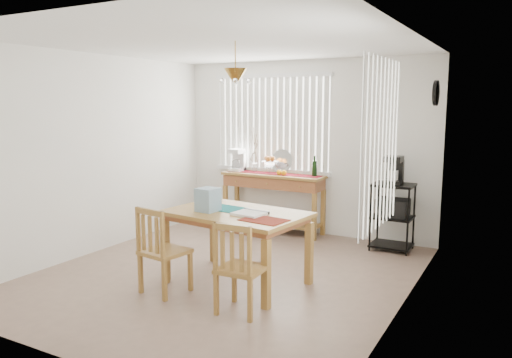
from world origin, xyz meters
The scene contains 10 objects.
ground centered at (0.00, 0.00, -0.01)m, with size 4.00×4.50×0.01m, color gray.
room_shell centered at (0.00, 0.02, 1.69)m, with size 4.20×4.70×2.70m.
sideboard centered at (-0.39, 2.00, 0.68)m, with size 1.60×0.45×0.90m.
sideboard_items centered at (-0.67, 2.02, 1.04)m, with size 1.52×0.38×0.69m.
wire_cart centered at (1.44, 1.91, 0.54)m, with size 0.53×0.43×0.90m.
cart_items centered at (1.44, 1.92, 1.07)m, with size 0.21×0.26×0.37m.
dining_table centered at (0.24, -0.16, 0.70)m, with size 1.59×1.12×0.80m.
table_items centered at (0.08, -0.27, 0.89)m, with size 1.14×0.66×0.25m.
chair_left centered at (-0.26, -0.81, 0.45)m, with size 0.48×0.48×0.92m.
chair_right centered at (0.70, -0.86, 0.44)m, with size 0.43×0.43×0.89m.
Camera 1 is at (2.98, -4.70, 1.96)m, focal length 35.00 mm.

